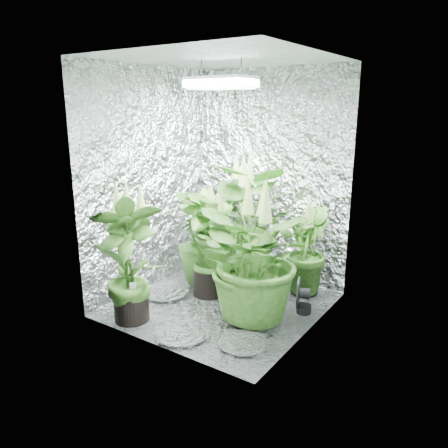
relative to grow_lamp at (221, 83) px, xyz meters
name	(u,v)px	position (x,y,z in m)	size (l,w,h in m)	color
ground	(221,305)	(0.00, 0.00, -1.83)	(1.60, 1.60, 0.00)	silver
walls	(221,191)	(0.00, 0.00, -0.83)	(1.62, 1.62, 2.00)	silver
ceiling	(221,58)	(0.00, 0.00, 0.17)	(1.60, 1.60, 0.01)	silver
grow_lamp	(221,83)	(0.00, 0.00, 0.00)	(0.50, 0.30, 0.22)	gray
plant_a	(238,225)	(-0.10, 0.41, -1.22)	(1.38, 1.38, 1.27)	black
plant_b	(208,245)	(-0.22, 0.12, -1.36)	(0.69, 0.69, 1.02)	black
plant_c	(306,252)	(0.48, 0.64, -1.43)	(0.56, 0.56, 0.87)	black
plant_d	(203,240)	(-0.41, 0.30, -1.39)	(0.67, 0.67, 0.94)	black
plant_e	(250,258)	(0.36, -0.13, -1.29)	(1.12, 1.12, 1.14)	black
plant_f	(129,259)	(-0.44, -0.62, -1.31)	(0.76, 0.76, 1.12)	black
circulation_fan	(301,298)	(0.63, 0.25, -1.69)	(0.16, 0.26, 0.31)	black
plant_label	(133,288)	(-0.38, -0.65, -1.53)	(0.05, 0.01, 0.09)	white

